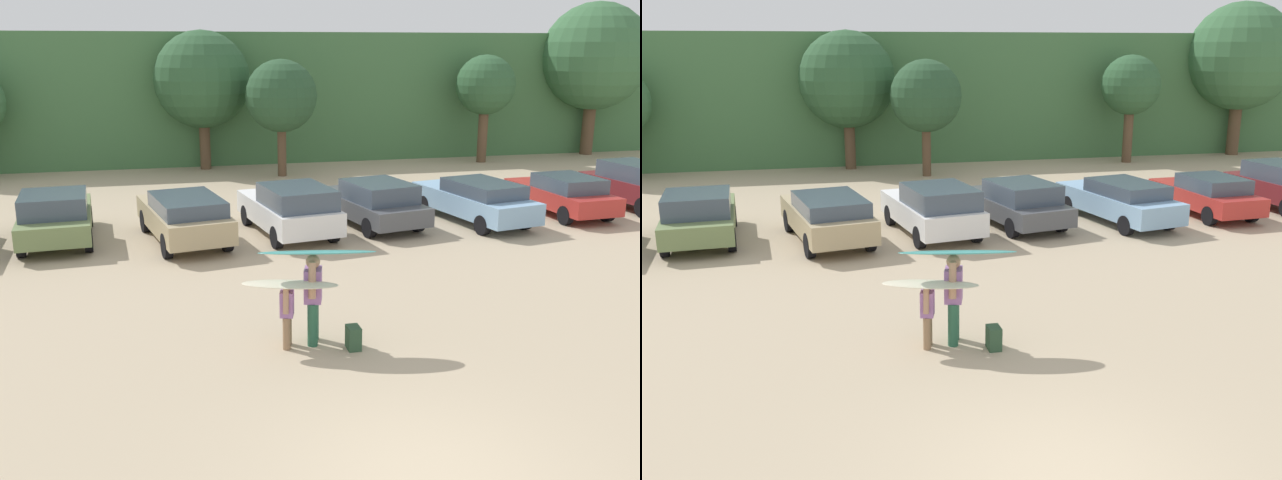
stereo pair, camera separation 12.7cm
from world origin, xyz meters
The scene contains 18 objects.
ground_plane centered at (0.00, 0.00, 0.00)m, with size 120.00×120.00×0.00m, color tan.
hillside_ridge centered at (0.00, 32.03, 3.08)m, with size 108.00×12.00×6.16m, color #427042.
tree_center centered at (-0.97, 25.32, 4.05)m, with size 4.35×4.35×6.24m.
tree_center_right centered at (2.15, 22.68, 3.44)m, with size 3.09×3.09×5.01m.
tree_center_left centered at (12.41, 24.28, 3.67)m, with size 2.83×2.83×5.14m.
tree_far_right centered at (18.96, 25.44, 5.00)m, with size 5.40×5.40×7.72m.
parked_car_olive_green centered at (-6.17, 13.40, 0.78)m, with size 2.26×4.64×1.51m.
parked_car_tan centered at (-2.55, 12.55, 0.79)m, with size 2.69×4.92×1.43m.
parked_car_white centered at (0.59, 12.65, 0.83)m, with size 2.60×4.68×1.58m.
parked_car_dark_gray centered at (3.36, 13.29, 0.75)m, with size 2.76×4.84×1.45m.
parked_car_sky_blue centered at (6.72, 12.91, 0.74)m, with size 2.64×5.04×1.39m.
parked_car_red centered at (10.05, 13.25, 0.71)m, with size 2.01×4.44×1.36m.
parked_car_maroon centered at (13.08, 13.53, 0.85)m, with size 2.14×4.13×1.60m.
person_adult centered at (-0.52, 4.63, 0.99)m, with size 0.43×0.78×1.76m.
person_child centered at (-1.04, 4.54, 0.75)m, with size 0.32×0.52×1.32m.
surfboard_teal centered at (-0.48, 4.48, 1.84)m, with size 2.28×1.01×0.20m.
surfboard_cream centered at (-1.01, 4.40, 1.29)m, with size 1.87×1.02×0.07m.
backpack_dropped centered at (0.14, 4.15, 0.22)m, with size 0.24×0.34×0.45m.
Camera 2 is at (-3.17, -7.72, 5.50)m, focal length 39.76 mm.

